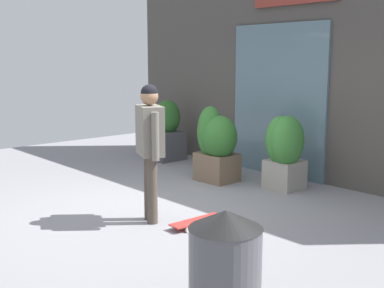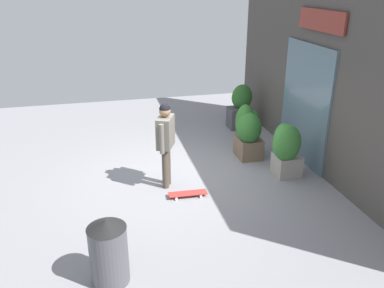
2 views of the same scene
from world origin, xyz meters
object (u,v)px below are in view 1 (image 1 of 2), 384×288
planter_box_right (216,142)px  trash_bin (225,277)px  planter_box_mid (167,128)px  planter_box_left (284,149)px  skateboard (197,221)px  skateboarder (150,138)px

planter_box_right → trash_bin: planter_box_right is taller
planter_box_right → planter_box_mid: bearing=164.5°
planter_box_right → trash_bin: (3.40, -3.26, -0.16)m
planter_box_left → planter_box_right: bearing=-160.1°
skateboard → planter_box_right: planter_box_right is taller
planter_box_right → planter_box_mid: size_ratio=1.04×
skateboarder → trash_bin: size_ratio=1.75×
skateboarder → planter_box_mid: bearing=71.9°
skateboarder → skateboard: skateboarder is taller
skateboarder → trash_bin: bearing=-92.2°
skateboard → planter_box_left: 2.24m
skateboard → planter_box_mid: 4.12m
planter_box_left → planter_box_mid: planter_box_mid is taller
skateboarder → skateboard: 1.16m
planter_box_right → planter_box_mid: (-1.94, 0.54, -0.01)m
skateboarder → planter_box_mid: skateboarder is taller
planter_box_left → trash_bin: 4.33m
skateboarder → planter_box_left: bearing=20.2°
skateboarder → skateboard: bearing=-35.2°
skateboarder → planter_box_right: skateboarder is taller
planter_box_left → planter_box_right: size_ratio=0.93×
skateboarder → skateboard: size_ratio=2.30×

